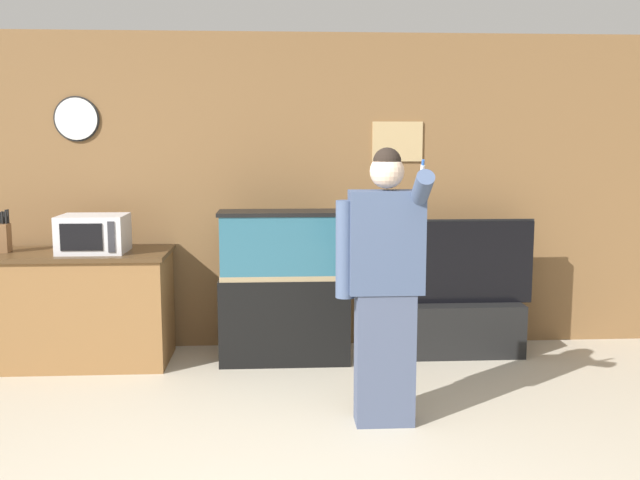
# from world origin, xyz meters

# --- Properties ---
(wall_back_paneled) EXTENTS (10.00, 0.08, 2.60)m
(wall_back_paneled) POSITION_xyz_m (-0.00, 3.06, 1.30)
(wall_back_paneled) COLOR brown
(wall_back_paneled) RESTS_ON ground_plane
(counter_island) EXTENTS (1.53, 0.69, 0.88)m
(counter_island) POSITION_xyz_m (-1.57, 2.63, 0.44)
(counter_island) COLOR brown
(counter_island) RESTS_ON ground_plane
(microwave) EXTENTS (0.50, 0.40, 0.29)m
(microwave) POSITION_xyz_m (-1.36, 2.59, 1.03)
(microwave) COLOR silver
(microwave) RESTS_ON counter_island
(knife_block) EXTENTS (0.12, 0.11, 0.33)m
(knife_block) POSITION_xyz_m (-2.07, 2.63, 1.00)
(knife_block) COLOR brown
(knife_block) RESTS_ON counter_island
(aquarium_on_stand) EXTENTS (1.01, 0.36, 1.19)m
(aquarium_on_stand) POSITION_xyz_m (0.09, 2.56, 0.60)
(aquarium_on_stand) COLOR black
(aquarium_on_stand) RESTS_ON ground_plane
(tv_on_stand) EXTENTS (1.18, 0.40, 1.10)m
(tv_on_stand) POSITION_xyz_m (1.52, 2.69, 0.33)
(tv_on_stand) COLOR black
(tv_on_stand) RESTS_ON ground_plane
(person_standing) EXTENTS (0.53, 0.40, 1.69)m
(person_standing) POSITION_xyz_m (0.68, 1.29, 0.88)
(person_standing) COLOR #424C66
(person_standing) RESTS_ON ground_plane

